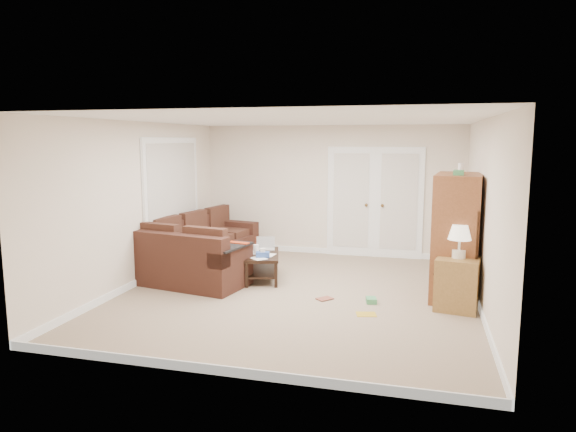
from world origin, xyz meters
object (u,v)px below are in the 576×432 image
(sectional_sofa, at_px, (198,253))
(tv_armoire, at_px, (456,236))
(coffee_table, at_px, (262,265))
(side_cabinet, at_px, (457,279))

(sectional_sofa, bearing_deg, tv_armoire, 6.07)
(coffee_table, height_order, side_cabinet, side_cabinet)
(coffee_table, bearing_deg, sectional_sofa, 159.00)
(sectional_sofa, height_order, side_cabinet, side_cabinet)
(coffee_table, distance_m, side_cabinet, 3.04)
(sectional_sofa, xyz_separation_m, side_cabinet, (4.10, -0.89, 0.07))
(coffee_table, bearing_deg, side_cabinet, -30.53)
(side_cabinet, bearing_deg, coffee_table, 175.18)
(coffee_table, distance_m, tv_armoire, 3.01)
(sectional_sofa, bearing_deg, coffee_table, 5.26)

